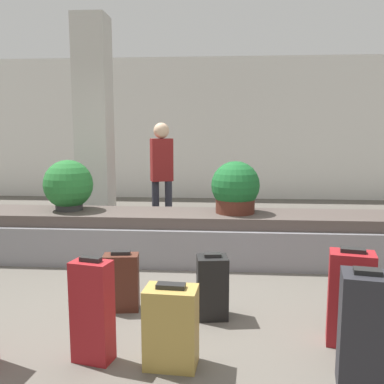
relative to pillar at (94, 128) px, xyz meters
The scene contains 13 objects.
ground_plane 3.51m from the pillar, 60.64° to the right, with size 18.00×18.00×0.00m, color #59544C.
back_wall 3.94m from the pillar, 67.11° to the left, with size 18.00×0.06×3.20m.
carousel 2.33m from the pillar, 37.09° to the right, with size 6.43×0.90×0.58m.
pillar is the anchor object (origin of this frame).
suitcase_0 3.59m from the pillar, 56.75° to the right, with size 0.28×0.26×0.56m.
suitcase_2 3.89m from the pillar, 73.67° to the right, with size 0.29×0.21×0.73m.
suitcase_3 4.81m from the pillar, 53.46° to the right, with size 0.33×0.31×0.76m.
suitcase_4 4.12m from the pillar, 66.13° to the right, with size 0.36×0.26×0.58m.
suitcase_5 3.19m from the pillar, 69.12° to the right, with size 0.32×0.21×0.53m.
suitcase_6 4.44m from the pillar, 48.01° to the right, with size 0.35×0.28×0.73m.
potted_plant_0 2.46m from the pillar, 28.98° to the right, with size 0.58×0.58×0.62m.
potted_plant_1 1.32m from the pillar, 90.53° to the right, with size 0.61×0.61×0.63m.
traveler_0 1.15m from the pillar, ahead, with size 0.36×0.29×1.68m.
Camera 1 is at (0.39, -3.51, 1.57)m, focal length 40.00 mm.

